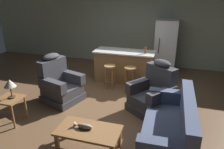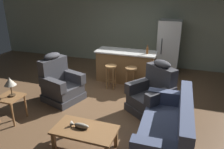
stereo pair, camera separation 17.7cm
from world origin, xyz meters
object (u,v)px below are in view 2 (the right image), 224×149
(bar_stool_right, at_px, (131,75))
(bottle_tall_green, at_px, (147,51))
(fish_figurine, at_px, (80,125))
(end_table, at_px, (10,101))
(recliner_near_lamp, at_px, (60,84))
(coffee_table, at_px, (85,132))
(couch, at_px, (168,130))
(bar_stool_left, at_px, (111,72))
(refrigerator, at_px, (168,47))
(table_lamp, at_px, (10,83))
(recliner_near_island, at_px, (153,94))
(kitchen_island, at_px, (126,66))

(bar_stool_right, xyz_separation_m, bottle_tall_green, (0.31, 0.55, 0.57))
(fish_figurine, distance_m, end_table, 1.84)
(recliner_near_lamp, bearing_deg, bottle_tall_green, 58.22)
(coffee_table, relative_size, bar_stool_right, 1.62)
(couch, height_order, bar_stool_left, couch)
(recliner_near_lamp, bearing_deg, refrigerator, 68.20)
(bar_stool_right, bearing_deg, table_lamp, -132.32)
(coffee_table, xyz_separation_m, table_lamp, (-1.87, 0.39, 0.50))
(couch, relative_size, recliner_near_lamp, 1.60)
(fish_figurine, xyz_separation_m, recliner_near_island, (1.00, 1.69, -0.04))
(recliner_near_lamp, distance_m, refrigerator, 3.77)
(bar_stool_left, bearing_deg, coffee_table, -80.66)
(couch, bearing_deg, recliner_near_lamp, -21.34)
(coffee_table, bearing_deg, recliner_near_island, 62.03)
(bar_stool_left, height_order, bottle_tall_green, bottle_tall_green)
(kitchen_island, bearing_deg, coffee_table, -87.05)
(couch, relative_size, kitchen_island, 1.07)
(refrigerator, bearing_deg, bar_stool_right, -113.58)
(coffee_table, bearing_deg, bar_stool_right, 86.61)
(coffee_table, height_order, bar_stool_left, bar_stool_left)
(coffee_table, height_order, recliner_near_island, recliner_near_island)
(coffee_table, height_order, end_table, end_table)
(table_lamp, distance_m, kitchen_island, 3.34)
(fish_figurine, bearing_deg, bottle_tall_green, 79.78)
(bottle_tall_green, bearing_deg, table_lamp, -130.10)
(coffee_table, distance_m, end_table, 1.94)
(coffee_table, relative_size, kitchen_island, 0.61)
(fish_figurine, xyz_separation_m, table_lamp, (-1.77, 0.38, 0.41))
(couch, height_order, recliner_near_island, recliner_near_island)
(recliner_near_lamp, xyz_separation_m, table_lamp, (-0.45, -1.15, 0.45))
(refrigerator, bearing_deg, coffee_table, -102.12)
(fish_figurine, height_order, end_table, end_table)
(bar_stool_left, bearing_deg, end_table, -123.20)
(recliner_near_island, height_order, kitchen_island, recliner_near_island)
(coffee_table, relative_size, table_lamp, 2.68)
(bar_stool_left, distance_m, bar_stool_right, 0.58)
(bar_stool_right, bearing_deg, refrigerator, 66.42)
(couch, bearing_deg, kitchen_island, -62.11)
(recliner_near_lamp, relative_size, kitchen_island, 0.67)
(couch, distance_m, bottle_tall_green, 2.86)
(recliner_near_island, distance_m, table_lamp, 3.10)
(recliner_near_lamp, distance_m, end_table, 1.29)
(bar_stool_left, distance_m, bottle_tall_green, 1.20)
(couch, bearing_deg, fish_figurine, 18.51)
(couch, relative_size, table_lamp, 4.68)
(end_table, bearing_deg, fish_figurine, -10.72)
(fish_figurine, height_order, bottle_tall_green, bottle_tall_green)
(couch, xyz_separation_m, bottle_tall_green, (-0.88, 2.63, 0.70))
(recliner_near_island, bearing_deg, bar_stool_left, -87.78)
(refrigerator, xyz_separation_m, bottle_tall_green, (-0.48, -1.28, 0.16))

